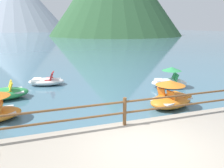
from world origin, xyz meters
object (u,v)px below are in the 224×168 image
Objects in this scene: pedal_boat_0 at (171,98)px; pedal_boat_3 at (3,94)px; pedal_boat_2 at (169,81)px; pedal_boat_1 at (46,81)px.

pedal_boat_0 is 0.98× the size of pedal_boat_3.
pedal_boat_3 is (-9.14, 0.81, -0.13)m from pedal_boat_2.
pedal_boat_2 is (1.79, 2.92, -0.02)m from pedal_boat_0.
pedal_boat_3 is at bearing 153.09° from pedal_boat_0.
pedal_boat_1 is 7.54m from pedal_boat_2.
pedal_boat_1 is 3.12m from pedal_boat_3.
pedal_boat_0 reaches higher than pedal_boat_3.
pedal_boat_3 is (-2.23, -2.19, 0.05)m from pedal_boat_1.
pedal_boat_0 is at bearing -49.12° from pedal_boat_1.
pedal_boat_1 is at bearing 130.88° from pedal_boat_0.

